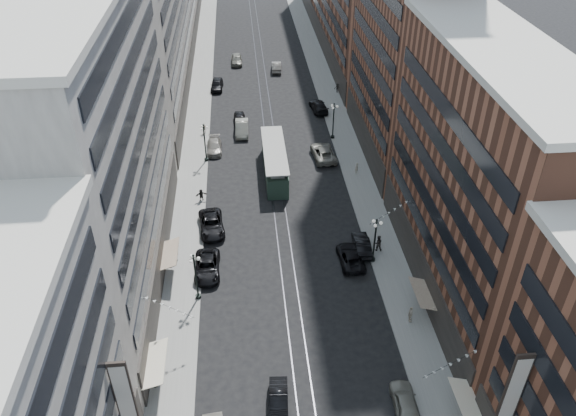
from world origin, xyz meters
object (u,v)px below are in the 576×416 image
object	(u,v)px
streetcar	(275,162)
pedestrian_8	(357,168)
car_7	(211,224)
pedestrian_7	(378,243)
car_2	(207,267)
car_10	(362,244)
lamppost_se_far	(375,239)
pedestrian_9	(337,88)
car_11	(323,152)
pedestrian_5	(201,195)
pedestrian_4	(411,314)
car_13	(240,119)
car_14	(276,67)
car_extra_2	(350,257)
car_12	(319,106)
lamppost_sw_mid	(205,141)
car_4	(405,403)
pedestrian_2	(175,255)
car_8	(214,147)
lamppost_se_mid	(333,120)
car_9	(217,85)
pedestrian_extra_2	(155,381)
car_5	(279,400)
car_extra_1	(237,60)
car_extra_0	(242,128)
pedestrian_6	(204,128)
lamppost_sw_far	(196,275)

from	to	relation	value
streetcar	pedestrian_8	world-z (taller)	streetcar
car_7	pedestrian_7	bearing A→B (deg)	-22.71
car_2	car_10	size ratio (longest dim) A/B	1.21
car_10	lamppost_se_far	bearing A→B (deg)	113.16
pedestrian_9	car_11	bearing A→B (deg)	-84.70
car_11	pedestrian_5	xyz separation A→B (m)	(-16.53, -9.25, 0.06)
car_11	pedestrian_8	world-z (taller)	pedestrian_8
pedestrian_4	car_13	size ratio (longest dim) A/B	0.40
car_14	car_extra_2	bearing A→B (deg)	97.10
car_12	pedestrian_5	distance (m)	30.25
lamppost_sw_mid	car_10	distance (m)	27.46
car_4	pedestrian_5	bearing A→B (deg)	-58.50
car_12	pedestrian_9	bearing A→B (deg)	-128.21
pedestrian_2	lamppost_se_far	bearing A→B (deg)	9.02
pedestrian_2	pedestrian_5	bearing A→B (deg)	92.40
car_4	car_8	bearing A→B (deg)	-67.44
lamppost_se_mid	car_12	size ratio (longest dim) A/B	0.99
car_9	pedestrian_extra_2	distance (m)	62.35
car_4	car_5	distance (m)	10.18
car_11	car_13	xyz separation A→B (m)	(-11.41, 11.73, -0.11)
car_14	pedestrian_extra_2	xyz separation A→B (m)	(-15.18, -69.85, 0.09)
car_12	pedestrian_9	world-z (taller)	pedestrian_9
pedestrian_5	lamppost_sw_mid	bearing A→B (deg)	72.22
car_2	car_5	world-z (taller)	car_2
car_4	pedestrian_extra_2	distance (m)	20.59
car_extra_1	pedestrian_5	bearing A→B (deg)	-96.69
lamppost_se_far	car_11	world-z (taller)	lamppost_se_far
lamppost_se_mid	car_14	bearing A→B (deg)	103.00
pedestrian_4	pedestrian_8	distance (m)	26.78
lamppost_sw_mid	car_11	distance (m)	16.39
car_8	car_extra_0	world-z (taller)	car_extra_0
car_8	pedestrian_6	distance (m)	5.59
pedestrian_2	car_14	distance (m)	55.57
pedestrian_2	car_12	size ratio (longest dim) A/B	0.29
pedestrian_8	lamppost_se_mid	bearing A→B (deg)	-111.54
car_10	car_14	world-z (taller)	car_14
car_5	lamppost_sw_far	bearing A→B (deg)	121.89
lamppost_sw_mid	car_extra_1	xyz separation A→B (m)	(4.70, 36.66, -2.24)
lamppost_sw_mid	car_13	xyz separation A→B (m)	(4.82, 11.22, -2.34)
car_7	pedestrian_6	bearing A→B (deg)	87.76
car_14	car_11	bearing A→B (deg)	100.23
car_10	pedestrian_extra_2	world-z (taller)	pedestrian_extra_2
streetcar	car_extra_1	bearing A→B (deg)	96.32
car_7	pedestrian_6	world-z (taller)	pedestrian_6
lamppost_sw_mid	pedestrian_6	xyz separation A→B (m)	(-0.51, 8.15, -2.15)
lamppost_sw_far	car_11	world-z (taller)	lamppost_sw_far
car_4	pedestrian_5	size ratio (longest dim) A/B	3.02
car_4	car_10	distance (m)	20.28
lamppost_se_mid	car_5	world-z (taller)	lamppost_se_mid
car_5	car_7	distance (m)	24.88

